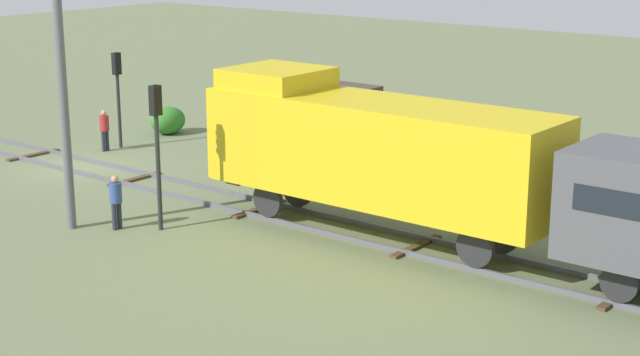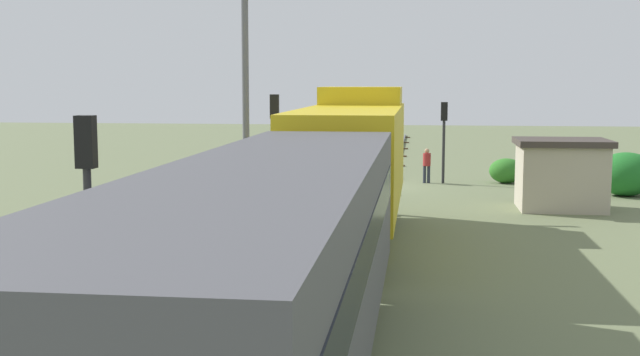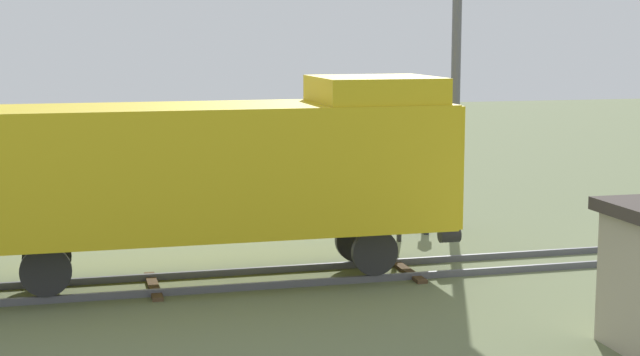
{
  "view_description": "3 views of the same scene",
  "coord_description": "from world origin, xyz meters",
  "views": [
    {
      "loc": [
        22.78,
        29.78,
        9.22
      ],
      "look_at": [
        0.42,
        12.01,
        1.65
      ],
      "focal_mm": 55.0,
      "sensor_mm": 36.0,
      "label": 1
    },
    {
      "loc": [
        -2.03,
        37.89,
        4.93
      ],
      "look_at": [
        1.28,
        11.31,
        1.71
      ],
      "focal_mm": 45.0,
      "sensor_mm": 36.0,
      "label": 2
    },
    {
      "loc": [
        -22.01,
        16.99,
        5.78
      ],
      "look_at": [
        0.97,
        11.05,
        2.25
      ],
      "focal_mm": 55.0,
      "sensor_mm": 36.0,
      "label": 3
    }
  ],
  "objects": [
    {
      "name": "relay_hut",
      "position": [
        -7.5,
        6.13,
        1.39
      ],
      "size": [
        3.5,
        2.9,
        2.74
      ],
      "color": "#B2A893",
      "rests_on": "ground"
    },
    {
      "name": "traffic_signal_mid",
      "position": [
        3.4,
        8.13,
        3.09
      ],
      "size": [
        0.32,
        0.34,
        4.47
      ],
      "color": "#262628",
      "rests_on": "ground"
    },
    {
      "name": "bush_far",
      "position": [
        -6.28,
        -1.91,
        0.61
      ],
      "size": [
        1.68,
        1.37,
        1.22
      ],
      "primitive_type": "ellipsoid",
      "color": "#317726",
      "rests_on": "ground"
    },
    {
      "name": "worker_near_track",
      "position": [
        -2.4,
        -1.48,
        1.0
      ],
      "size": [
        0.38,
        0.38,
        1.7
      ],
      "rotation": [
        0.0,
        0.0,
        5.05
      ],
      "color": "#262B38",
      "rests_on": "ground"
    },
    {
      "name": "bush_mid",
      "position": [
        -10.96,
        1.97,
        0.95
      ],
      "size": [
        2.62,
        2.14,
        1.9
      ],
      "primitive_type": "ellipsoid",
      "color": "#206E26",
      "rests_on": "ground"
    },
    {
      "name": "traffic_signal_near",
      "position": [
        -3.2,
        -1.49,
        2.76
      ],
      "size": [
        0.32,
        0.34,
        3.96
      ],
      "color": "#262628",
      "rests_on": "ground"
    },
    {
      "name": "traffic_signal_far",
      "position": [
        3.6,
        24.9,
        3.03
      ],
      "size": [
        0.32,
        0.34,
        4.37
      ],
      "color": "#262628",
      "rests_on": "ground"
    },
    {
      "name": "worker_by_signal",
      "position": [
        4.2,
        7.06,
        1.0
      ],
      "size": [
        0.38,
        0.38,
        1.7
      ],
      "rotation": [
        0.0,
        0.0,
        4.33
      ],
      "color": "#262B38",
      "rests_on": "ground"
    },
    {
      "name": "locomotive",
      "position": [
        0.0,
        13.63,
        2.77
      ],
      "size": [
        2.9,
        11.6,
        4.6
      ],
      "color": "gold",
      "rests_on": "railway_track"
    },
    {
      "name": "catenary_mast",
      "position": [
        4.94,
        5.88,
        4.61
      ],
      "size": [
        1.94,
        0.28,
        8.71
      ],
      "color": "#595960",
      "rests_on": "ground"
    },
    {
      "name": "ground_plane",
      "position": [
        0.0,
        0.0,
        0.0
      ],
      "size": [
        109.71,
        109.71,
        0.0
      ],
      "primitive_type": "plane",
      "color": "#66704C"
    },
    {
      "name": "railway_track",
      "position": [
        0.0,
        0.0,
        0.07
      ],
      "size": [
        2.4,
        73.14,
        0.16
      ],
      "color": "#595960",
      "rests_on": "ground"
    },
    {
      "name": "bush_near",
      "position": [
        6.48,
        -5.64,
        0.88
      ],
      "size": [
        2.43,
        1.99,
        1.77
      ],
      "primitive_type": "ellipsoid",
      "color": "#378326",
      "rests_on": "ground"
    },
    {
      "name": "passenger_car_leading",
      "position": [
        0.0,
        26.97,
        2.52
      ],
      "size": [
        2.84,
        14.0,
        3.66
      ],
      "color": "#4C4C51",
      "rests_on": "railway_track"
    }
  ]
}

